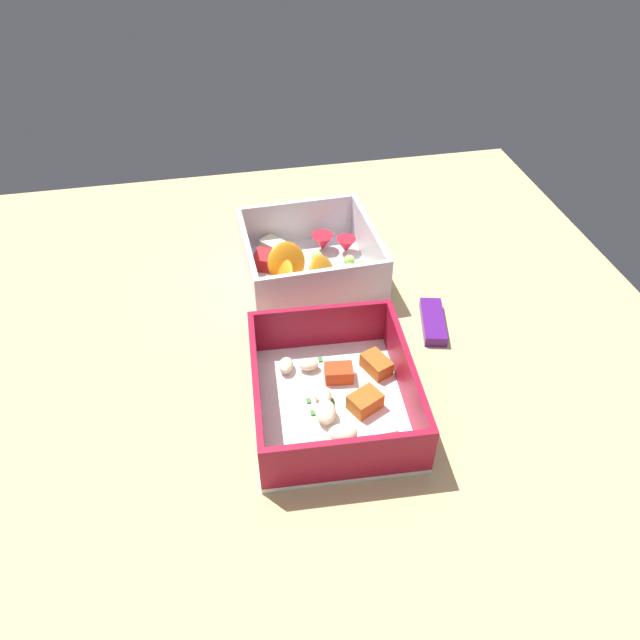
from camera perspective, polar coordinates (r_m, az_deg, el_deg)
table_surface at (r=66.81cm, az=-0.68°, el=-2.33°), size 80.00×80.00×2.00cm
pasta_container at (r=57.87cm, az=1.42°, el=-7.15°), size 18.46×15.95×5.65cm
fruit_bowl at (r=73.20cm, az=-1.08°, el=5.44°), size 16.03×16.04×6.30cm
candy_bar at (r=68.41cm, az=10.66°, el=-0.15°), size 7.37×3.98×1.20cm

